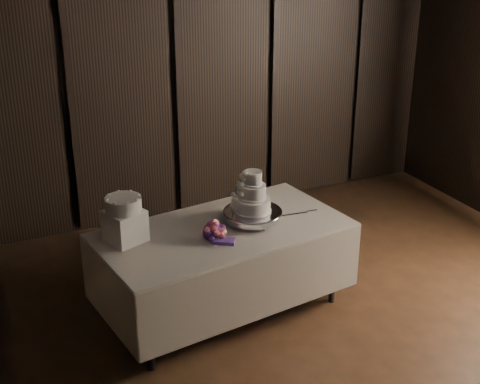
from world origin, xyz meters
name	(u,v)px	position (x,y,z in m)	size (l,w,h in m)	color
room	(377,206)	(0.00, 0.00, 1.50)	(6.08, 7.08, 3.08)	black
display_table	(223,267)	(-0.36, 1.49, 0.42)	(2.12, 1.32, 0.76)	beige
cake_stand	(253,216)	(-0.08, 1.51, 0.81)	(0.48, 0.48, 0.09)	silver
wedding_cake	(251,197)	(-0.11, 1.50, 0.99)	(0.32, 0.29, 0.35)	white
bouquet	(212,231)	(-0.49, 1.38, 0.82)	(0.27, 0.37, 0.18)	#E26162
box_pedestal	(125,226)	(-1.11, 1.60, 0.89)	(0.26, 0.26, 0.25)	white
small_cake	(123,204)	(-1.11, 1.60, 1.06)	(0.27, 0.27, 0.11)	white
cake_knife	(292,215)	(0.26, 1.49, 0.77)	(0.37, 0.02, 0.01)	silver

